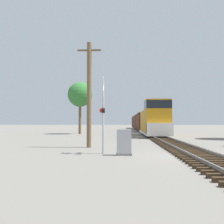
% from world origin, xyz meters
% --- Properties ---
extents(ground_plane, '(400.00, 400.00, 0.00)m').
position_xyz_m(ground_plane, '(0.00, 0.00, 0.00)').
color(ground_plane, slate).
extents(rail_track_bed, '(2.60, 160.00, 0.31)m').
position_xyz_m(rail_track_bed, '(0.00, -0.00, 0.14)').
color(rail_track_bed, '#382819').
rests_on(rail_track_bed, ground).
extents(freight_train, '(3.02, 65.47, 4.67)m').
position_xyz_m(freight_train, '(0.00, 47.01, 2.00)').
color(freight_train, '#B77A14').
rests_on(freight_train, ground).
extents(crossing_signal_near, '(0.40, 1.01, 4.60)m').
position_xyz_m(crossing_signal_near, '(-5.37, 1.04, 2.53)').
color(crossing_signal_near, '#B7B7BC').
rests_on(crossing_signal_near, ground).
extents(relay_cabinet, '(0.91, 0.55, 1.48)m').
position_xyz_m(relay_cabinet, '(-4.08, 0.36, 0.73)').
color(relay_cabinet, slate).
rests_on(relay_cabinet, ground).
extents(utility_pole, '(1.80, 0.35, 8.00)m').
position_xyz_m(utility_pole, '(-6.74, 4.96, 4.09)').
color(utility_pole, brown).
rests_on(utility_pole, ground).
extents(tree_mid_background, '(4.09, 4.09, 8.58)m').
position_xyz_m(tree_mid_background, '(-11.40, 28.18, 6.47)').
color(tree_mid_background, brown).
rests_on(tree_mid_background, ground).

